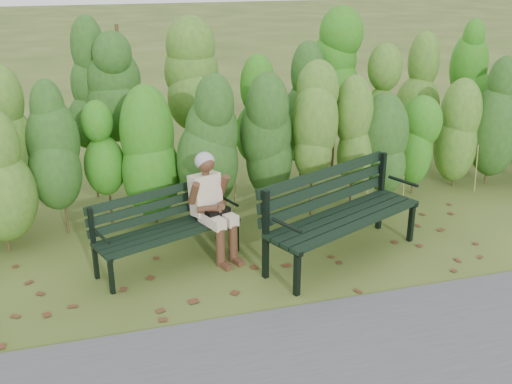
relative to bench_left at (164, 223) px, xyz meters
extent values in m
plane|color=#3A4B1A|center=(1.07, -0.38, -0.49)|extent=(80.00, 80.00, 0.00)
cylinder|color=#47381E|center=(-1.69, 0.92, -0.09)|extent=(0.03, 0.03, 0.80)
ellipsoid|color=#377014|center=(-1.69, 0.92, 0.55)|extent=(0.64, 0.64, 1.44)
cylinder|color=#47381E|center=(-1.08, 0.92, -0.09)|extent=(0.03, 0.03, 0.80)
ellipsoid|color=#377014|center=(-1.08, 0.92, 0.55)|extent=(0.64, 0.64, 1.44)
cylinder|color=#47381E|center=(-0.46, 0.92, -0.09)|extent=(0.03, 0.03, 0.80)
ellipsoid|color=#377014|center=(-0.46, 0.92, 0.55)|extent=(0.64, 0.64, 1.44)
cylinder|color=#47381E|center=(0.15, 0.92, -0.09)|extent=(0.03, 0.03, 0.80)
ellipsoid|color=#377014|center=(0.15, 0.92, 0.55)|extent=(0.64, 0.64, 1.44)
cylinder|color=#47381E|center=(0.76, 0.92, -0.09)|extent=(0.03, 0.03, 0.80)
ellipsoid|color=#377014|center=(0.76, 0.92, 0.55)|extent=(0.64, 0.64, 1.44)
cylinder|color=#47381E|center=(1.37, 0.92, -0.09)|extent=(0.03, 0.03, 0.80)
ellipsoid|color=#377014|center=(1.37, 0.92, 0.55)|extent=(0.64, 0.64, 1.44)
cylinder|color=#47381E|center=(1.98, 0.92, -0.09)|extent=(0.03, 0.03, 0.80)
ellipsoid|color=#377014|center=(1.98, 0.92, 0.55)|extent=(0.64, 0.64, 1.44)
cylinder|color=#47381E|center=(2.59, 0.92, -0.09)|extent=(0.03, 0.03, 0.80)
ellipsoid|color=#377014|center=(2.59, 0.92, 0.55)|extent=(0.64, 0.64, 1.44)
cylinder|color=#47381E|center=(3.21, 0.92, -0.09)|extent=(0.03, 0.03, 0.80)
ellipsoid|color=#377014|center=(3.21, 0.92, 0.55)|extent=(0.64, 0.64, 1.44)
cylinder|color=#47381E|center=(3.82, 0.92, -0.09)|extent=(0.03, 0.03, 0.80)
ellipsoid|color=#377014|center=(3.82, 0.92, 0.55)|extent=(0.64, 0.64, 1.44)
cylinder|color=#47381E|center=(4.43, 0.92, -0.09)|extent=(0.03, 0.03, 0.80)
ellipsoid|color=#377014|center=(4.43, 0.92, 0.55)|extent=(0.64, 0.64, 1.44)
cylinder|color=#47381E|center=(5.04, 0.92, -0.09)|extent=(0.03, 0.03, 0.80)
ellipsoid|color=#377014|center=(5.04, 0.92, 0.55)|extent=(0.64, 0.64, 1.44)
cylinder|color=#47381E|center=(-1.62, 1.92, 0.06)|extent=(0.04, 0.04, 1.10)
ellipsoid|color=#274B1B|center=(-1.62, 1.92, 0.94)|extent=(0.70, 0.70, 1.98)
cylinder|color=#47381E|center=(-0.85, 1.92, 0.06)|extent=(0.04, 0.04, 1.10)
ellipsoid|color=#274B1B|center=(-0.85, 1.92, 0.94)|extent=(0.70, 0.70, 1.98)
cylinder|color=#47381E|center=(-0.09, 1.92, 0.06)|extent=(0.04, 0.04, 1.10)
ellipsoid|color=#274B1B|center=(-0.09, 1.92, 0.94)|extent=(0.70, 0.70, 1.98)
cylinder|color=#47381E|center=(0.68, 1.92, 0.06)|extent=(0.04, 0.04, 1.10)
ellipsoid|color=#274B1B|center=(0.68, 1.92, 0.94)|extent=(0.70, 0.70, 1.98)
cylinder|color=#47381E|center=(1.45, 1.92, 0.06)|extent=(0.04, 0.04, 1.10)
ellipsoid|color=#274B1B|center=(1.45, 1.92, 0.94)|extent=(0.70, 0.70, 1.98)
cylinder|color=#47381E|center=(2.22, 1.92, 0.06)|extent=(0.04, 0.04, 1.10)
ellipsoid|color=#274B1B|center=(2.22, 1.92, 0.94)|extent=(0.70, 0.70, 1.98)
cylinder|color=#47381E|center=(2.99, 1.92, 0.06)|extent=(0.04, 0.04, 1.10)
ellipsoid|color=#274B1B|center=(2.99, 1.92, 0.94)|extent=(0.70, 0.70, 1.98)
cylinder|color=#47381E|center=(3.75, 1.92, 0.06)|extent=(0.04, 0.04, 1.10)
ellipsoid|color=#274B1B|center=(3.75, 1.92, 0.94)|extent=(0.70, 0.70, 1.98)
cylinder|color=#47381E|center=(4.52, 1.92, 0.06)|extent=(0.04, 0.04, 1.10)
ellipsoid|color=#274B1B|center=(4.52, 1.92, 0.94)|extent=(0.70, 0.70, 1.98)
cylinder|color=#47381E|center=(5.29, 1.92, 0.06)|extent=(0.04, 0.04, 1.10)
ellipsoid|color=#274B1B|center=(5.29, 1.92, 0.94)|extent=(0.70, 0.70, 1.98)
cylinder|color=#47381E|center=(6.06, 1.92, 0.06)|extent=(0.04, 0.04, 1.10)
cube|color=#59311D|center=(-0.15, 0.37, -0.48)|extent=(0.11, 0.10, 0.01)
cube|color=#59311D|center=(3.23, 0.56, -0.48)|extent=(0.10, 0.11, 0.01)
cube|color=#59311D|center=(3.40, -1.27, -0.48)|extent=(0.11, 0.10, 0.01)
cube|color=#59311D|center=(2.43, -1.12, -0.48)|extent=(0.10, 0.11, 0.01)
cube|color=#59311D|center=(-0.32, -1.09, -0.48)|extent=(0.09, 0.10, 0.01)
cube|color=#59311D|center=(3.26, 0.39, -0.48)|extent=(0.07, 0.09, 0.01)
cube|color=#59311D|center=(-1.38, -0.60, -0.48)|extent=(0.09, 0.08, 0.01)
cube|color=#59311D|center=(3.35, 0.22, -0.48)|extent=(0.11, 0.11, 0.01)
cube|color=#59311D|center=(3.39, -0.90, -0.48)|extent=(0.09, 0.07, 0.01)
cube|color=#59311D|center=(-0.48, -0.24, -0.48)|extent=(0.11, 0.11, 0.01)
cube|color=#59311D|center=(0.59, -1.00, -0.48)|extent=(0.11, 0.11, 0.01)
cube|color=#59311D|center=(3.21, 0.60, -0.48)|extent=(0.11, 0.11, 0.01)
cube|color=#59311D|center=(3.49, -0.17, -0.48)|extent=(0.11, 0.11, 0.01)
cube|color=#59311D|center=(0.54, -1.00, -0.48)|extent=(0.10, 0.08, 0.01)
cube|color=#59311D|center=(3.03, -1.22, -0.48)|extent=(0.10, 0.11, 0.01)
cube|color=#59311D|center=(-1.37, -0.35, -0.48)|extent=(0.10, 0.11, 0.01)
cube|color=#59311D|center=(2.18, -0.46, -0.48)|extent=(0.10, 0.11, 0.01)
cube|color=#59311D|center=(2.14, 0.44, -0.48)|extent=(0.11, 0.10, 0.01)
cube|color=#59311D|center=(0.68, -0.83, -0.48)|extent=(0.09, 0.11, 0.01)
cube|color=#59311D|center=(3.23, 0.15, -0.48)|extent=(0.11, 0.11, 0.01)
cube|color=#59311D|center=(-1.22, -0.85, -0.48)|extent=(0.10, 0.08, 0.01)
cube|color=#59311D|center=(-0.34, -1.32, -0.48)|extent=(0.11, 0.11, 0.01)
cube|color=#59311D|center=(1.36, -0.15, -0.48)|extent=(0.11, 0.11, 0.01)
cube|color=#59311D|center=(3.87, -0.25, -0.48)|extent=(0.11, 0.11, 0.01)
cube|color=#59311D|center=(-0.86, -1.11, -0.48)|extent=(0.09, 0.11, 0.01)
cube|color=#59311D|center=(0.96, -0.74, -0.48)|extent=(0.10, 0.09, 0.01)
cube|color=#59311D|center=(2.02, -0.21, -0.48)|extent=(0.08, 0.10, 0.01)
cube|color=#59311D|center=(0.97, 0.06, -0.48)|extent=(0.11, 0.11, 0.01)
cube|color=#59311D|center=(-1.55, 0.07, -0.48)|extent=(0.11, 0.11, 0.01)
cube|color=#59311D|center=(-0.86, -1.14, -0.48)|extent=(0.11, 0.10, 0.01)
cube|color=#59311D|center=(0.59, 0.10, -0.48)|extent=(0.11, 0.10, 0.01)
cube|color=#59311D|center=(0.08, 0.02, -0.48)|extent=(0.10, 0.08, 0.01)
cube|color=#59311D|center=(1.34, 0.48, -0.48)|extent=(0.11, 0.11, 0.01)
cube|color=#59311D|center=(1.35, -0.48, -0.48)|extent=(0.11, 0.11, 0.01)
cube|color=black|center=(0.10, -0.25, -0.07)|extent=(1.58, 0.69, 0.04)
cube|color=black|center=(0.06, -0.15, -0.07)|extent=(1.58, 0.69, 0.04)
cube|color=black|center=(0.02, -0.04, -0.07)|extent=(1.58, 0.69, 0.04)
cube|color=black|center=(-0.03, 0.07, -0.07)|extent=(1.58, 0.69, 0.04)
cube|color=black|center=(-0.06, 0.15, 0.03)|extent=(1.56, 0.65, 0.10)
cube|color=black|center=(-0.06, 0.16, 0.16)|extent=(1.56, 0.65, 0.10)
cube|color=black|center=(-0.07, 0.17, 0.28)|extent=(1.56, 0.65, 0.10)
cube|color=black|center=(-0.63, -0.55, -0.28)|extent=(0.06, 0.06, 0.41)
cube|color=black|center=(-0.78, -0.18, -0.07)|extent=(0.06, 0.06, 0.83)
cube|color=black|center=(-0.70, -0.38, -0.09)|extent=(0.21, 0.45, 0.04)
cylinder|color=black|center=(-0.68, -0.42, 0.11)|extent=(0.16, 0.33, 0.03)
cube|color=black|center=(0.84, 0.02, -0.28)|extent=(0.06, 0.06, 0.41)
cube|color=black|center=(0.70, 0.39, -0.07)|extent=(0.06, 0.06, 0.83)
cube|color=black|center=(0.77, 0.19, -0.09)|extent=(0.21, 0.45, 0.04)
cylinder|color=black|center=(0.79, 0.15, 0.11)|extent=(0.16, 0.33, 0.03)
cube|color=black|center=(2.07, -0.70, 0.02)|extent=(1.90, 0.96, 0.05)
cube|color=black|center=(2.01, -0.57, 0.02)|extent=(1.90, 0.96, 0.05)
cube|color=black|center=(1.95, -0.44, 0.02)|extent=(1.90, 0.96, 0.05)
cube|color=black|center=(1.89, -0.31, 0.02)|extent=(1.90, 0.96, 0.05)
cube|color=black|center=(1.85, -0.22, 0.14)|extent=(1.87, 0.90, 0.12)
cube|color=black|center=(1.84, -0.20, 0.30)|extent=(1.87, 0.90, 0.12)
cube|color=black|center=(1.83, -0.18, 0.46)|extent=(1.87, 0.90, 0.12)
cube|color=black|center=(1.19, -1.11, -0.23)|extent=(0.07, 0.07, 0.51)
cube|color=black|center=(0.99, -0.67, 0.02)|extent=(0.07, 0.07, 1.02)
cube|color=black|center=(1.10, -0.91, 0.00)|extent=(0.29, 0.54, 0.05)
cylinder|color=black|center=(1.12, -0.96, 0.25)|extent=(0.21, 0.40, 0.04)
cube|color=black|center=(2.95, -0.30, -0.23)|extent=(0.07, 0.07, 0.51)
cube|color=black|center=(2.75, 0.14, 0.02)|extent=(0.07, 0.07, 1.02)
cube|color=black|center=(2.86, -0.10, 0.00)|extent=(0.29, 0.54, 0.05)
cylinder|color=black|center=(2.88, -0.15, 0.25)|extent=(0.21, 0.40, 0.04)
cube|color=beige|center=(0.53, -0.12, 0.01)|extent=(0.27, 0.42, 0.12)
cube|color=beige|center=(0.68, -0.06, 0.01)|extent=(0.27, 0.42, 0.12)
cylinder|color=#50301E|center=(0.58, -0.27, -0.26)|extent=(0.13, 0.13, 0.45)
cylinder|color=#50301E|center=(0.74, -0.21, -0.26)|extent=(0.13, 0.13, 0.45)
cube|color=#50301E|center=(0.61, -0.34, -0.46)|extent=(0.15, 0.21, 0.06)
cube|color=#50301E|center=(0.77, -0.28, -0.46)|extent=(0.15, 0.21, 0.06)
cube|color=beige|center=(0.51, 0.15, 0.23)|extent=(0.40, 0.34, 0.49)
cylinder|color=#50301E|center=(0.52, 0.13, 0.48)|extent=(0.09, 0.09, 0.09)
sphere|color=#50301E|center=(0.52, 0.12, 0.61)|extent=(0.20, 0.20, 0.20)
ellipsoid|color=gray|center=(0.51, 0.15, 0.63)|extent=(0.23, 0.22, 0.21)
cylinder|color=#50301E|center=(0.35, 0.01, 0.31)|extent=(0.15, 0.21, 0.29)
cylinder|color=#50301E|center=(0.73, 0.15, 0.31)|extent=(0.15, 0.21, 0.29)
cylinder|color=#50301E|center=(0.49, -0.07, 0.13)|extent=(0.26, 0.20, 0.13)
cylinder|color=#50301E|center=(0.68, 0.00, 0.13)|extent=(0.15, 0.27, 0.13)
sphere|color=#50301E|center=(0.61, -0.09, 0.12)|extent=(0.10, 0.10, 0.10)
cube|color=black|center=(0.60, -0.08, 0.05)|extent=(0.31, 0.21, 0.15)
camera|label=1|loc=(-0.70, -6.14, 2.79)|focal=42.00mm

